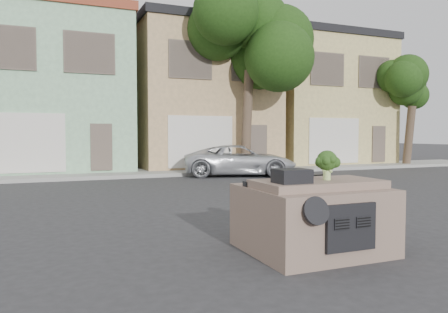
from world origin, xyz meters
TOP-DOWN VIEW (x-y plane):
  - ground_plane at (0.00, 0.00)m, footprint 120.00×120.00m
  - sidewalk at (0.00, 10.50)m, footprint 40.00×3.00m
  - townhouse_mint at (-3.50, 14.50)m, footprint 7.20×8.20m
  - townhouse_tan at (4.00, 14.50)m, footprint 7.20×8.20m
  - townhouse_beige at (11.50, 14.50)m, footprint 7.20×8.20m
  - silver_pickup at (4.02, 8.43)m, footprint 5.27×3.69m
  - tree_near at (5.00, 9.80)m, footprint 4.40×4.00m
  - tree_far at (15.00, 9.80)m, footprint 3.20×3.00m
  - car_dashboard at (0.00, -3.00)m, footprint 2.00×1.80m
  - instrument_hump at (-0.58, -3.35)m, footprint 0.48×0.38m
  - wiper_arm at (0.28, -2.62)m, footprint 0.69×0.15m
  - broccoli at (0.13, -3.19)m, footprint 0.51×0.51m

SIDE VIEW (x-z plane):
  - ground_plane at x=0.00m, z-range 0.00..0.00m
  - silver_pickup at x=4.02m, z-range -0.67..0.67m
  - sidewalk at x=0.00m, z-range 0.00..0.15m
  - car_dashboard at x=0.00m, z-range 0.00..1.12m
  - wiper_arm at x=0.28m, z-range 1.12..1.14m
  - instrument_hump at x=-0.58m, z-range 1.12..1.32m
  - broccoli at x=0.13m, z-range 1.12..1.58m
  - tree_far at x=15.00m, z-range 0.00..6.00m
  - townhouse_mint at x=-3.50m, z-range 0.00..7.55m
  - townhouse_tan at x=4.00m, z-range 0.00..7.55m
  - townhouse_beige at x=11.50m, z-range 0.00..7.55m
  - tree_near at x=5.00m, z-range 0.00..8.50m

